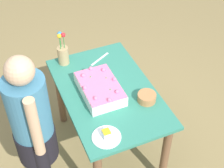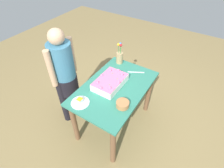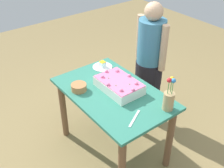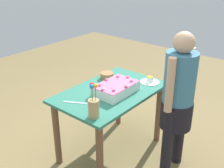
{
  "view_description": "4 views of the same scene",
  "coord_description": "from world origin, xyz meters",
  "px_view_note": "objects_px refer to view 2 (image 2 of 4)",
  "views": [
    {
      "loc": [
        -1.93,
        0.78,
        2.79
      ],
      "look_at": [
        -0.06,
        -0.01,
        0.91
      ],
      "focal_mm": 55.0,
      "sensor_mm": 36.0,
      "label": 1
    },
    {
      "loc": [
        -1.42,
        -0.86,
        2.33
      ],
      "look_at": [
        0.02,
        0.05,
        0.79
      ],
      "focal_mm": 28.0,
      "sensor_mm": 36.0,
      "label": 2
    },
    {
      "loc": [
        1.77,
        -1.37,
        2.37
      ],
      "look_at": [
        -0.02,
        -0.0,
        0.86
      ],
      "focal_mm": 45.0,
      "sensor_mm": 36.0,
      "label": 3
    },
    {
      "loc": [
        2.05,
        1.72,
        2.09
      ],
      "look_at": [
        -0.03,
        -0.0,
        0.85
      ],
      "focal_mm": 45.0,
      "sensor_mm": 36.0,
      "label": 4
    }
  ],
  "objects_px": {
    "serving_plate_with_slice": "(80,102)",
    "person_standing": "(65,73)",
    "fruit_bowl": "(123,104)",
    "sheet_cake": "(110,82)",
    "flower_vase": "(120,56)",
    "cake_knife": "(136,72)"
  },
  "relations": [
    {
      "from": "flower_vase",
      "to": "fruit_bowl",
      "type": "xyz_separation_m",
      "value": [
        -0.73,
        -0.48,
        -0.08
      ]
    },
    {
      "from": "sheet_cake",
      "to": "serving_plate_with_slice",
      "type": "height_order",
      "value": "sheet_cake"
    },
    {
      "from": "cake_knife",
      "to": "flower_vase",
      "type": "bearing_deg",
      "value": -42.38
    },
    {
      "from": "flower_vase",
      "to": "person_standing",
      "type": "relative_size",
      "value": 0.22
    },
    {
      "from": "sheet_cake",
      "to": "person_standing",
      "type": "distance_m",
      "value": 0.64
    },
    {
      "from": "serving_plate_with_slice",
      "to": "fruit_bowl",
      "type": "distance_m",
      "value": 0.5
    },
    {
      "from": "flower_vase",
      "to": "cake_knife",
      "type": "bearing_deg",
      "value": -103.85
    },
    {
      "from": "fruit_bowl",
      "to": "person_standing",
      "type": "xyz_separation_m",
      "value": [
        0.03,
        0.93,
        0.04
      ]
    },
    {
      "from": "cake_knife",
      "to": "fruit_bowl",
      "type": "relative_size",
      "value": 1.57
    },
    {
      "from": "cake_knife",
      "to": "person_standing",
      "type": "bearing_deg",
      "value": 10.28
    },
    {
      "from": "cake_knife",
      "to": "sheet_cake",
      "type": "bearing_deg",
      "value": 40.0
    },
    {
      "from": "serving_plate_with_slice",
      "to": "person_standing",
      "type": "bearing_deg",
      "value": 62.09
    },
    {
      "from": "serving_plate_with_slice",
      "to": "flower_vase",
      "type": "height_order",
      "value": "flower_vase"
    },
    {
      "from": "serving_plate_with_slice",
      "to": "flower_vase",
      "type": "xyz_separation_m",
      "value": [
        0.96,
        0.03,
        0.09
      ]
    },
    {
      "from": "sheet_cake",
      "to": "person_standing",
      "type": "bearing_deg",
      "value": 108.24
    },
    {
      "from": "flower_vase",
      "to": "person_standing",
      "type": "height_order",
      "value": "person_standing"
    },
    {
      "from": "sheet_cake",
      "to": "person_standing",
      "type": "relative_size",
      "value": 0.31
    },
    {
      "from": "sheet_cake",
      "to": "fruit_bowl",
      "type": "xyz_separation_m",
      "value": [
        -0.23,
        -0.32,
        -0.02
      ]
    },
    {
      "from": "serving_plate_with_slice",
      "to": "person_standing",
      "type": "xyz_separation_m",
      "value": [
        0.25,
        0.48,
        0.06
      ]
    },
    {
      "from": "flower_vase",
      "to": "fruit_bowl",
      "type": "relative_size",
      "value": 2.17
    },
    {
      "from": "cake_knife",
      "to": "person_standing",
      "type": "xyz_separation_m",
      "value": [
        -0.62,
        0.78,
        0.07
      ]
    },
    {
      "from": "serving_plate_with_slice",
      "to": "person_standing",
      "type": "distance_m",
      "value": 0.55
    }
  ]
}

